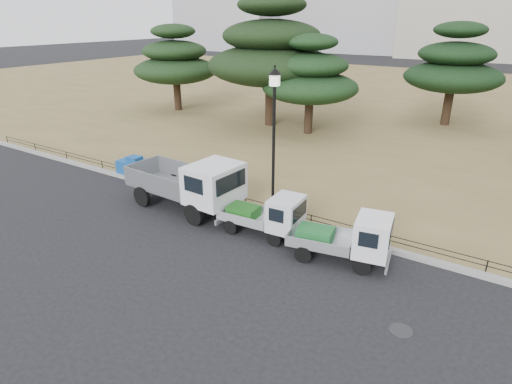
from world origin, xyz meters
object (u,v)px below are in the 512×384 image
Objects in this scene: street_lamp at (274,119)px; truck_large at (189,182)px; truck_kei_front at (267,215)px; tarp_pile at (134,166)px; truck_kei_rear at (347,238)px.

truck_large is at bearing -157.33° from street_lamp.
truck_kei_front is 9.12m from tarp_pile.
truck_large reaches higher than tarp_pile.
tarp_pile is (-8.95, 1.78, -0.29)m from truck_kei_front.
truck_large is 1.66× the size of truck_kei_front.
truck_kei_rear is 5.18m from street_lamp.
street_lamp reaches higher than truck_kei_front.
street_lamp is at bearing 26.06° from truck_large.
street_lamp reaches higher than truck_large.
truck_large is 1.53× the size of truck_kei_rear.
truck_large is 3.54× the size of tarp_pile.
truck_kei_rear is at bearing -23.71° from street_lamp.
truck_kei_rear is at bearing -5.98° from truck_kei_front.
truck_large is 5.39m from tarp_pile.
truck_kei_rear is at bearing 0.69° from truck_large.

